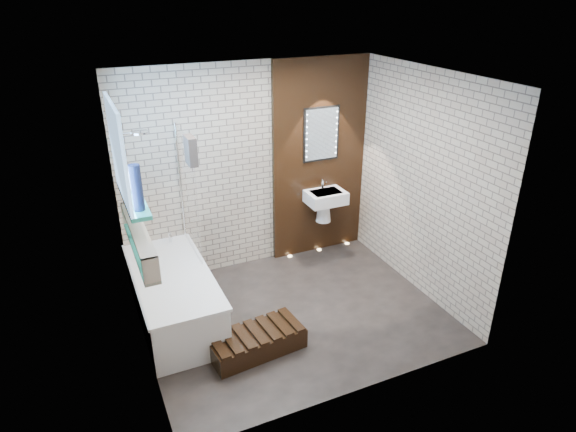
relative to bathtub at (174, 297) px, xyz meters
name	(u,v)px	position (x,y,z in m)	size (l,w,h in m)	color
ground	(293,314)	(1.22, -0.45, -0.29)	(3.20, 3.20, 0.00)	black
room_shell	(294,208)	(1.22, -0.45, 1.01)	(3.24, 3.20, 2.60)	#A39281
walnut_panel	(319,160)	(2.17, 0.82, 1.01)	(1.30, 0.06, 2.60)	black
clerestory_window	(121,162)	(-0.34, -0.10, 1.61)	(0.18, 1.00, 0.94)	#7FADE0
display_niche	(139,239)	(-0.31, -0.30, 0.91)	(0.14, 1.30, 0.26)	teal
bathtub	(174,297)	(0.00, 0.00, 0.00)	(0.79, 1.74, 0.70)	white
bath_screen	(188,193)	(0.35, 0.44, 0.99)	(0.01, 0.78, 1.40)	white
towel	(191,151)	(0.35, 0.15, 1.56)	(0.09, 0.22, 0.29)	#292421
shower_head	(139,132)	(-0.08, 0.50, 1.71)	(0.18, 0.18, 0.02)	silver
washbasin	(325,201)	(2.17, 0.62, 0.50)	(0.50, 0.36, 0.58)	white
led_mirror	(321,134)	(2.17, 0.78, 1.36)	(0.50, 0.02, 0.70)	black
walnut_step	(256,342)	(0.62, -0.86, -0.19)	(0.95, 0.42, 0.21)	black
niche_bottles	(139,241)	(-0.31, -0.26, 0.87)	(0.05, 0.67, 0.14)	maroon
sill_vases	(132,183)	(-0.28, -0.11, 1.40)	(0.19, 0.66, 0.42)	#131B36
floor_uplights	(319,250)	(2.17, 0.75, -0.29)	(0.96, 0.06, 0.01)	#FFD899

